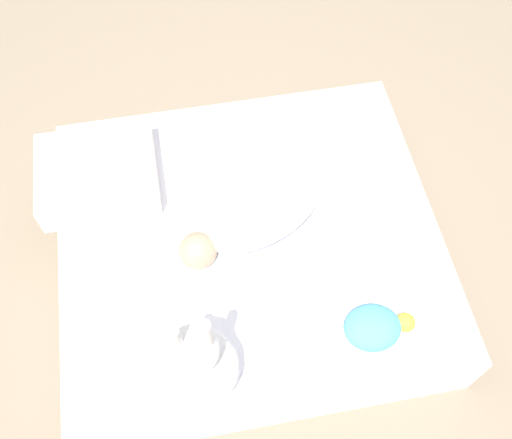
% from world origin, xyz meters
% --- Properties ---
extents(ground_plane, '(12.00, 12.00, 0.00)m').
position_xyz_m(ground_plane, '(0.00, 0.00, 0.00)').
color(ground_plane, '#7A6B56').
extents(bed_mattress, '(1.15, 1.05, 0.23)m').
position_xyz_m(bed_mattress, '(0.00, 0.00, 0.11)').
color(bed_mattress, white).
rests_on(bed_mattress, ground_plane).
extents(burp_cloth, '(0.19, 0.15, 0.02)m').
position_xyz_m(burp_cloth, '(-0.12, -0.09, 0.24)').
color(burp_cloth, white).
rests_on(burp_cloth, bed_mattress).
extents(swaddled_baby, '(0.49, 0.34, 0.13)m').
position_xyz_m(swaddled_baby, '(0.02, 0.01, 0.29)').
color(swaddled_baby, white).
rests_on(swaddled_baby, bed_mattress).
extents(pillow, '(0.36, 0.30, 0.11)m').
position_xyz_m(pillow, '(-0.44, 0.26, 0.28)').
color(pillow, white).
rests_on(pillow, bed_mattress).
extents(bunny_plush, '(0.21, 0.21, 0.39)m').
position_xyz_m(bunny_plush, '(-0.20, -0.42, 0.36)').
color(bunny_plush, white).
rests_on(bunny_plush, bed_mattress).
extents(turtle_plush, '(0.20, 0.14, 0.08)m').
position_xyz_m(turtle_plush, '(0.29, -0.38, 0.26)').
color(turtle_plush, '#4C99C6').
rests_on(turtle_plush, bed_mattress).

